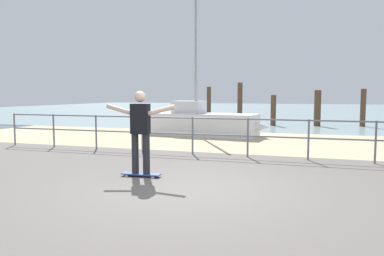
{
  "coord_description": "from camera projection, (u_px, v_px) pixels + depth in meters",
  "views": [
    {
      "loc": [
        1.93,
        -6.0,
        1.67
      ],
      "look_at": [
        -0.64,
        2.0,
        0.9
      ],
      "focal_mm": 34.48,
      "sensor_mm": 36.0,
      "label": 1
    }
  ],
  "objects": [
    {
      "name": "groyne_post_0",
      "position": [
        209.0,
        103.0,
        24.0
      ],
      "size": [
        0.27,
        0.27,
        2.16
      ],
      "primitive_type": "cylinder",
      "color": "#513826",
      "rests_on": "ground"
    },
    {
      "name": "beach_strip",
      "position": [
        252.0,
        142.0,
        13.06
      ],
      "size": [
        24.0,
        6.0,
        0.04
      ],
      "primitive_type": "cube",
      "color": "tan",
      "rests_on": "ground"
    },
    {
      "name": "groyne_post_1",
      "position": [
        240.0,
        102.0,
        22.37
      ],
      "size": [
        0.3,
        0.3,
        2.37
      ],
      "primitive_type": "cylinder",
      "color": "#513826",
      "rests_on": "ground"
    },
    {
      "name": "railing_fence",
      "position": [
        193.0,
        130.0,
        10.12
      ],
      "size": [
        12.23,
        0.05,
        1.05
      ],
      "color": "slate",
      "rests_on": "ground"
    },
    {
      "name": "groyne_post_2",
      "position": [
        273.0,
        110.0,
        19.51
      ],
      "size": [
        0.28,
        0.28,
        1.63
      ],
      "primitive_type": "cylinder",
      "color": "#513826",
      "rests_on": "ground"
    },
    {
      "name": "skateboarder",
      "position": [
        140.0,
        127.0,
        7.32
      ],
      "size": [
        1.45,
        0.22,
        1.65
      ],
      "color": "#26262B",
      "rests_on": "skateboard"
    },
    {
      "name": "groyne_post_4",
      "position": [
        363.0,
        108.0,
        18.89
      ],
      "size": [
        0.27,
        0.27,
        1.95
      ],
      "primitive_type": "cylinder",
      "color": "#513826",
      "rests_on": "ground"
    },
    {
      "name": "groyne_post_3",
      "position": [
        317.0,
        108.0,
        19.16
      ],
      "size": [
        0.34,
        0.34,
        1.89
      ],
      "primitive_type": "cylinder",
      "color": "#513826",
      "rests_on": "ground"
    },
    {
      "name": "skateboard",
      "position": [
        141.0,
        174.0,
        7.4
      ],
      "size": [
        0.81,
        0.25,
        0.08
      ],
      "color": "#334C8C",
      "rests_on": "ground"
    },
    {
      "name": "sea_surface",
      "position": [
        291.0,
        110.0,
        39.61
      ],
      "size": [
        72.0,
        50.0,
        0.04
      ],
      "primitive_type": "cube",
      "color": "#849EA3",
      "rests_on": "ground"
    },
    {
      "name": "sailboat",
      "position": [
        206.0,
        123.0,
        14.8
      ],
      "size": [
        5.04,
        1.91,
        5.47
      ],
      "color": "silver",
      "rests_on": "ground"
    },
    {
      "name": "ground_plane",
      "position": [
        171.0,
        207.0,
        5.48
      ],
      "size": [
        24.0,
        10.0,
        0.04
      ],
      "primitive_type": "cube",
      "color": "#605B56",
      "rests_on": "ground"
    }
  ]
}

